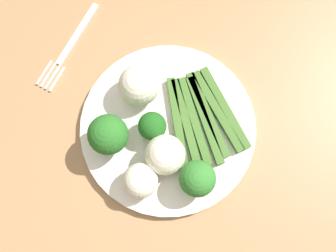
{
  "coord_description": "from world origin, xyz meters",
  "views": [
    {
      "loc": [
        -0.02,
        0.09,
        1.33
      ],
      "look_at": [
        0.04,
        -0.02,
        0.77
      ],
      "focal_mm": 40.98,
      "sensor_mm": 36.0,
      "label": 1
    }
  ],
  "objects_px": {
    "broccoli_back_right": "(152,126)",
    "cauliflower_back": "(139,85)",
    "broccoli_front_left": "(108,135)",
    "cauliflower_near_center": "(165,155)",
    "asparagus_bundle": "(202,117)",
    "broccoli_front": "(197,179)",
    "plate": "(168,128)",
    "cauliflower_near_fork": "(140,181)",
    "fork": "(70,47)",
    "dining_table": "(184,164)"
  },
  "relations": [
    {
      "from": "asparagus_bundle",
      "to": "broccoli_back_right",
      "type": "distance_m",
      "value": 0.08
    },
    {
      "from": "fork",
      "to": "dining_table",
      "type": "bearing_deg",
      "value": 74.4
    },
    {
      "from": "fork",
      "to": "cauliflower_back",
      "type": "bearing_deg",
      "value": 83.09
    },
    {
      "from": "dining_table",
      "to": "broccoli_back_right",
      "type": "xyz_separation_m",
      "value": [
        0.06,
        -0.01,
        0.14
      ]
    },
    {
      "from": "plate",
      "to": "broccoli_front_left",
      "type": "distance_m",
      "value": 0.1
    },
    {
      "from": "plate",
      "to": "cauliflower_back",
      "type": "height_order",
      "value": "cauliflower_back"
    },
    {
      "from": "dining_table",
      "to": "fork",
      "type": "distance_m",
      "value": 0.28
    },
    {
      "from": "plate",
      "to": "asparagus_bundle",
      "type": "distance_m",
      "value": 0.05
    },
    {
      "from": "broccoli_front",
      "to": "cauliflower_near_center",
      "type": "xyz_separation_m",
      "value": [
        0.05,
        -0.01,
        -0.01
      ]
    },
    {
      "from": "broccoli_front_left",
      "to": "cauliflower_near_center",
      "type": "distance_m",
      "value": 0.08
    },
    {
      "from": "broccoli_front",
      "to": "broccoli_front_left",
      "type": "height_order",
      "value": "broccoli_front_left"
    },
    {
      "from": "cauliflower_near_center",
      "to": "cauliflower_near_fork",
      "type": "relative_size",
      "value": 1.16
    },
    {
      "from": "broccoli_front",
      "to": "fork",
      "type": "height_order",
      "value": "broccoli_front"
    },
    {
      "from": "asparagus_bundle",
      "to": "broccoli_front",
      "type": "height_order",
      "value": "broccoli_front"
    },
    {
      "from": "broccoli_front_left",
      "to": "cauliflower_back",
      "type": "bearing_deg",
      "value": -90.78
    },
    {
      "from": "broccoli_front",
      "to": "plate",
      "type": "bearing_deg",
      "value": -36.2
    },
    {
      "from": "broccoli_back_right",
      "to": "plate",
      "type": "bearing_deg",
      "value": -137.77
    },
    {
      "from": "broccoli_front_left",
      "to": "cauliflower_near_fork",
      "type": "xyz_separation_m",
      "value": [
        -0.07,
        0.03,
        -0.02
      ]
    },
    {
      "from": "cauliflower_near_center",
      "to": "asparagus_bundle",
      "type": "bearing_deg",
      "value": -104.68
    },
    {
      "from": "cauliflower_near_fork",
      "to": "broccoli_front",
      "type": "bearing_deg",
      "value": -151.14
    },
    {
      "from": "broccoli_back_right",
      "to": "broccoli_front",
      "type": "bearing_deg",
      "value": 157.34
    },
    {
      "from": "broccoli_back_right",
      "to": "fork",
      "type": "distance_m",
      "value": 0.2
    },
    {
      "from": "broccoli_front_left",
      "to": "cauliflower_near_center",
      "type": "relative_size",
      "value": 1.21
    },
    {
      "from": "asparagus_bundle",
      "to": "fork",
      "type": "height_order",
      "value": "asparagus_bundle"
    },
    {
      "from": "dining_table",
      "to": "asparagus_bundle",
      "type": "height_order",
      "value": "asparagus_bundle"
    },
    {
      "from": "broccoli_back_right",
      "to": "cauliflower_back",
      "type": "bearing_deg",
      "value": -44.6
    },
    {
      "from": "broccoli_front_left",
      "to": "cauliflower_back",
      "type": "relative_size",
      "value": 1.16
    },
    {
      "from": "dining_table",
      "to": "cauliflower_near_fork",
      "type": "height_order",
      "value": "cauliflower_near_fork"
    },
    {
      "from": "dining_table",
      "to": "cauliflower_near_center",
      "type": "relative_size",
      "value": 24.77
    },
    {
      "from": "broccoli_back_right",
      "to": "cauliflower_near_center",
      "type": "bearing_deg",
      "value": 141.55
    },
    {
      "from": "asparagus_bundle",
      "to": "broccoli_front_left",
      "type": "relative_size",
      "value": 2.25
    },
    {
      "from": "dining_table",
      "to": "cauliflower_near_fork",
      "type": "distance_m",
      "value": 0.16
    },
    {
      "from": "asparagus_bundle",
      "to": "cauliflower_back",
      "type": "height_order",
      "value": "cauliflower_back"
    },
    {
      "from": "asparagus_bundle",
      "to": "broccoli_front",
      "type": "relative_size",
      "value": 2.52
    },
    {
      "from": "dining_table",
      "to": "cauliflower_back",
      "type": "height_order",
      "value": "cauliflower_back"
    },
    {
      "from": "plate",
      "to": "fork",
      "type": "relative_size",
      "value": 1.6
    },
    {
      "from": "plate",
      "to": "cauliflower_near_fork",
      "type": "relative_size",
      "value": 5.31
    },
    {
      "from": "broccoli_back_right",
      "to": "broccoli_front_left",
      "type": "xyz_separation_m",
      "value": [
        0.05,
        0.04,
        0.01
      ]
    },
    {
      "from": "cauliflower_near_center",
      "to": "cauliflower_back",
      "type": "bearing_deg",
      "value": -42.06
    },
    {
      "from": "fork",
      "to": "plate",
      "type": "bearing_deg",
      "value": 77.29
    },
    {
      "from": "broccoli_front",
      "to": "cauliflower_back",
      "type": "bearing_deg",
      "value": -31.33
    },
    {
      "from": "plate",
      "to": "dining_table",
      "type": "bearing_deg",
      "value": 151.99
    },
    {
      "from": "asparagus_bundle",
      "to": "fork",
      "type": "bearing_deg",
      "value": -138.7
    },
    {
      "from": "broccoli_back_right",
      "to": "broccoli_front_left",
      "type": "distance_m",
      "value": 0.06
    },
    {
      "from": "broccoli_back_right",
      "to": "cauliflower_back",
      "type": "distance_m",
      "value": 0.06
    },
    {
      "from": "dining_table",
      "to": "plate",
      "type": "distance_m",
      "value": 0.12
    },
    {
      "from": "broccoli_front",
      "to": "broccoli_front_left",
      "type": "bearing_deg",
      "value": 1.48
    },
    {
      "from": "dining_table",
      "to": "fork",
      "type": "height_order",
      "value": "fork"
    },
    {
      "from": "broccoli_front",
      "to": "cauliflower_back",
      "type": "relative_size",
      "value": 1.03
    },
    {
      "from": "cauliflower_back",
      "to": "cauliflower_near_fork",
      "type": "distance_m",
      "value": 0.14
    }
  ]
}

